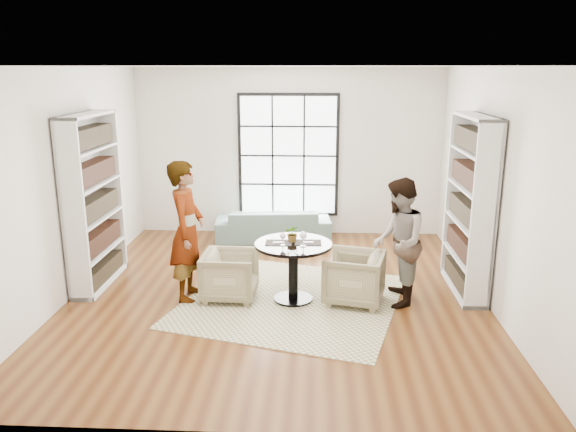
# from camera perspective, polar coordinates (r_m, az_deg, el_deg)

# --- Properties ---
(ground) EXTENTS (6.00, 6.00, 0.00)m
(ground) POSITION_cam_1_polar(r_m,az_deg,el_deg) (7.71, -1.09, -7.96)
(ground) COLOR brown
(room_shell) EXTENTS (6.00, 6.01, 6.00)m
(room_shell) POSITION_cam_1_polar(r_m,az_deg,el_deg) (7.84, -0.86, 2.10)
(room_shell) COLOR silver
(room_shell) RESTS_ON ground
(rug) EXTENTS (3.30, 3.30, 0.01)m
(rug) POSITION_cam_1_polar(r_m,az_deg,el_deg) (7.51, 0.37, -8.54)
(rug) COLOR beige
(rug) RESTS_ON ground
(pedestal_table) EXTENTS (1.00, 1.00, 0.80)m
(pedestal_table) POSITION_cam_1_polar(r_m,az_deg,el_deg) (7.31, 0.54, -4.41)
(pedestal_table) COLOR black
(pedestal_table) RESTS_ON ground
(sofa) EXTENTS (2.07, 0.98, 0.59)m
(sofa) POSITION_cam_1_polar(r_m,az_deg,el_deg) (9.94, -1.51, -0.89)
(sofa) COLOR gray
(sofa) RESTS_ON ground
(armchair_left) EXTENTS (0.73, 0.71, 0.65)m
(armchair_left) POSITION_cam_1_polar(r_m,az_deg,el_deg) (7.50, -5.90, -6.02)
(armchair_left) COLOR #C5B08C
(armchair_left) RESTS_ON ground
(armchair_right) EXTENTS (0.89, 0.88, 0.68)m
(armchair_right) POSITION_cam_1_polar(r_m,az_deg,el_deg) (7.40, 6.71, -6.24)
(armchair_right) COLOR tan
(armchair_right) RESTS_ON ground
(person_left) EXTENTS (0.46, 0.69, 1.85)m
(person_left) POSITION_cam_1_polar(r_m,az_deg,el_deg) (7.42, -10.23, -1.53)
(person_left) COLOR gray
(person_left) RESTS_ON ground
(person_right) EXTENTS (0.70, 0.86, 1.66)m
(person_right) POSITION_cam_1_polar(r_m,az_deg,el_deg) (7.29, 11.14, -2.66)
(person_right) COLOR gray
(person_right) RESTS_ON ground
(placemat_left) EXTENTS (0.34, 0.27, 0.01)m
(placemat_left) POSITION_cam_1_polar(r_m,az_deg,el_deg) (7.24, -0.96, -2.73)
(placemat_left) COLOR black
(placemat_left) RESTS_ON pedestal_table
(placemat_right) EXTENTS (0.34, 0.27, 0.01)m
(placemat_right) POSITION_cam_1_polar(r_m,az_deg,el_deg) (7.25, 2.06, -2.71)
(placemat_right) COLOR black
(placemat_right) RESTS_ON pedestal_table
(cutlery_left) EXTENTS (0.14, 0.22, 0.01)m
(cutlery_left) POSITION_cam_1_polar(r_m,az_deg,el_deg) (7.24, -0.96, -2.67)
(cutlery_left) COLOR silver
(cutlery_left) RESTS_ON placemat_left
(cutlery_right) EXTENTS (0.14, 0.22, 0.01)m
(cutlery_right) POSITION_cam_1_polar(r_m,az_deg,el_deg) (7.25, 2.06, -2.66)
(cutlery_right) COLOR silver
(cutlery_right) RESTS_ON placemat_right
(wine_glass_left) EXTENTS (0.08, 0.08, 0.17)m
(wine_glass_left) POSITION_cam_1_polar(r_m,az_deg,el_deg) (7.11, -0.53, -2.05)
(wine_glass_left) COLOR silver
(wine_glass_left) RESTS_ON pedestal_table
(wine_glass_right) EXTENTS (0.09, 0.09, 0.20)m
(wine_glass_right) POSITION_cam_1_polar(r_m,az_deg,el_deg) (7.06, 1.56, -2.01)
(wine_glass_right) COLOR silver
(wine_glass_right) RESTS_ON pedestal_table
(flower_centerpiece) EXTENTS (0.24, 0.21, 0.23)m
(flower_centerpiece) POSITION_cam_1_polar(r_m,az_deg,el_deg) (7.26, 0.50, -1.77)
(flower_centerpiece) COLOR gray
(flower_centerpiece) RESTS_ON pedestal_table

